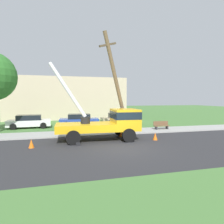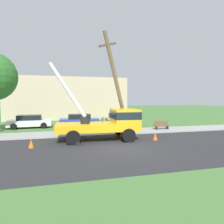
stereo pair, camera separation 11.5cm
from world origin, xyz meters
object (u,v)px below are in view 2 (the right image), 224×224
object	(u,v)px
parked_sedan_white	(30,121)
park_bench	(162,126)
parked_sedan_blue	(80,120)
utility_truck	(108,122)
leaning_utility_pole	(117,84)
traffic_cone_behind	(31,143)
parked_sedan_tan	(120,119)
traffic_cone_curbside	(121,133)
traffic_cone_ahead	(155,136)

from	to	relation	value
parked_sedan_white	park_bench	size ratio (longest dim) A/B	2.81
parked_sedan_blue	park_bench	distance (m)	9.19
utility_truck	leaning_utility_pole	size ratio (longest dim) A/B	0.78
traffic_cone_behind	park_bench	bearing A→B (deg)	20.90
utility_truck	park_bench	xyz separation A→B (m)	(6.22, 3.16, -0.95)
utility_truck	parked_sedan_tan	world-z (taller)	utility_truck
leaning_utility_pole	park_bench	xyz separation A→B (m)	(5.09, 1.46, -3.98)
traffic_cone_curbside	parked_sedan_white	distance (m)	10.89
park_bench	traffic_cone_behind	bearing A→B (deg)	-159.10
parked_sedan_tan	leaning_utility_pole	bearing A→B (deg)	-108.82
traffic_cone_ahead	park_bench	bearing A→B (deg)	56.35
leaning_utility_pole	traffic_cone_curbside	size ratio (longest dim) A/B	15.47
park_bench	leaning_utility_pole	bearing A→B (deg)	-163.96
parked_sedan_white	parked_sedan_blue	xyz separation A→B (m)	(5.36, 0.04, 0.00)
leaning_utility_pole	parked_sedan_tan	world-z (taller)	leaning_utility_pole
traffic_cone_curbside	parked_sedan_blue	world-z (taller)	parked_sedan_blue
utility_truck	parked_sedan_white	xyz separation A→B (m)	(-6.85, 8.11, -0.70)
leaning_utility_pole	traffic_cone_behind	size ratio (longest dim) A/B	15.47
parked_sedan_blue	utility_truck	bearing A→B (deg)	-79.59
parked_sedan_blue	traffic_cone_ahead	bearing A→B (deg)	-61.83
leaning_utility_pole	parked_sedan_white	xyz separation A→B (m)	(-7.98, 6.42, -3.73)
traffic_cone_ahead	parked_sedan_white	world-z (taller)	parked_sedan_white
traffic_cone_curbside	parked_sedan_tan	bearing A→B (deg)	74.42
utility_truck	parked_sedan_tan	size ratio (longest dim) A/B	1.53
parked_sedan_tan	park_bench	xyz separation A→B (m)	(2.82, -5.22, -0.25)
leaning_utility_pole	parked_sedan_blue	world-z (taller)	leaning_utility_pole
leaning_utility_pole	parked_sedan_tan	size ratio (longest dim) A/B	1.96
parked_sedan_tan	park_bench	world-z (taller)	parked_sedan_tan
parked_sedan_white	traffic_cone_ahead	bearing A→B (deg)	-41.68
traffic_cone_behind	parked_sedan_tan	xyz separation A→B (m)	(8.83, 9.67, 0.43)
traffic_cone_behind	parked_sedan_white	world-z (taller)	parked_sedan_white
leaning_utility_pole	park_bench	distance (m)	6.63
parked_sedan_tan	traffic_cone_ahead	bearing A→B (deg)	-89.87
leaning_utility_pole	traffic_cone_curbside	world-z (taller)	leaning_utility_pole
leaning_utility_pole	park_bench	world-z (taller)	leaning_utility_pole
parked_sedan_blue	park_bench	bearing A→B (deg)	-32.90
traffic_cone_ahead	traffic_cone_curbside	size ratio (longest dim) A/B	1.00
traffic_cone_ahead	parked_sedan_white	bearing A→B (deg)	138.32
traffic_cone_behind	park_bench	xyz separation A→B (m)	(11.64, 4.45, 0.18)
traffic_cone_behind	parked_sedan_blue	bearing A→B (deg)	67.41
traffic_cone_curbside	utility_truck	bearing A→B (deg)	-144.92
traffic_cone_ahead	park_bench	distance (m)	5.05
parked_sedan_tan	parked_sedan_blue	bearing A→B (deg)	-177.29
parked_sedan_white	park_bench	world-z (taller)	parked_sedan_white
traffic_cone_ahead	traffic_cone_curbside	bearing A→B (deg)	136.88
traffic_cone_curbside	park_bench	distance (m)	5.38
traffic_cone_curbside	parked_sedan_white	bearing A→B (deg)	138.70
traffic_cone_behind	traffic_cone_curbside	xyz separation A→B (m)	(6.75, 2.21, 0.00)
traffic_cone_curbside	parked_sedan_blue	distance (m)	7.77
leaning_utility_pole	parked_sedan_white	distance (m)	10.89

